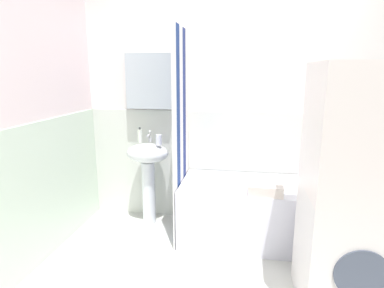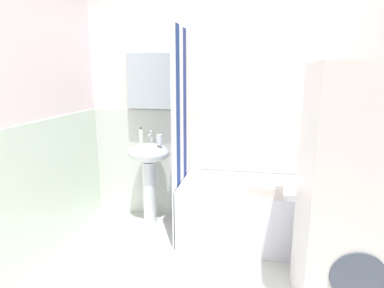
{
  "view_description": "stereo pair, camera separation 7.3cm",
  "coord_description": "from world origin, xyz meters",
  "px_view_note": "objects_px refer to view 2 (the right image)",
  "views": [
    {
      "loc": [
        0.13,
        -2.05,
        1.59
      ],
      "look_at": [
        -0.35,
        0.83,
        0.94
      ],
      "focal_mm": 29.74,
      "sensor_mm": 36.0,
      "label": 1
    },
    {
      "loc": [
        0.21,
        -2.03,
        1.59
      ],
      "look_at": [
        -0.35,
        0.83,
        0.94
      ],
      "focal_mm": 29.74,
      "sensor_mm": 36.0,
      "label": 2
    }
  ],
  "objects_px": {
    "washer_dryer_stack": "(350,196)",
    "bathtub": "(260,213)",
    "sink": "(149,165)",
    "soap_dispenser": "(141,135)",
    "shampoo_bottle": "(329,169)",
    "toothbrush_cup": "(159,140)",
    "towel_folded": "(265,189)",
    "conditioner_bottle": "(318,171)",
    "lotion_bottle": "(309,172)"
  },
  "relations": [
    {
      "from": "bathtub",
      "to": "washer_dryer_stack",
      "type": "xyz_separation_m",
      "value": [
        0.53,
        -0.85,
        0.55
      ]
    },
    {
      "from": "bathtub",
      "to": "lotion_bottle",
      "type": "distance_m",
      "value": 0.64
    },
    {
      "from": "sink",
      "to": "towel_folded",
      "type": "distance_m",
      "value": 1.25
    },
    {
      "from": "bathtub",
      "to": "towel_folded",
      "type": "distance_m",
      "value": 0.4
    },
    {
      "from": "soap_dispenser",
      "to": "shampoo_bottle",
      "type": "distance_m",
      "value": 1.93
    },
    {
      "from": "lotion_bottle",
      "to": "washer_dryer_stack",
      "type": "bearing_deg",
      "value": -86.98
    },
    {
      "from": "sink",
      "to": "shampoo_bottle",
      "type": "relative_size",
      "value": 3.67
    },
    {
      "from": "conditioner_bottle",
      "to": "bathtub",
      "type": "bearing_deg",
      "value": -151.9
    },
    {
      "from": "sink",
      "to": "soap_dispenser",
      "type": "bearing_deg",
      "value": 149.83
    },
    {
      "from": "toothbrush_cup",
      "to": "shampoo_bottle",
      "type": "relative_size",
      "value": 0.45
    },
    {
      "from": "shampoo_bottle",
      "to": "towel_folded",
      "type": "bearing_deg",
      "value": -141.76
    },
    {
      "from": "bathtub",
      "to": "toothbrush_cup",
      "type": "bearing_deg",
      "value": 172.85
    },
    {
      "from": "shampoo_bottle",
      "to": "washer_dryer_stack",
      "type": "xyz_separation_m",
      "value": [
        -0.13,
        -1.11,
        0.15
      ]
    },
    {
      "from": "toothbrush_cup",
      "to": "towel_folded",
      "type": "relative_size",
      "value": 0.36
    },
    {
      "from": "sink",
      "to": "toothbrush_cup",
      "type": "xyz_separation_m",
      "value": [
        0.14,
        -0.04,
        0.29
      ]
    },
    {
      "from": "sink",
      "to": "soap_dispenser",
      "type": "height_order",
      "value": "soap_dispenser"
    },
    {
      "from": "sink",
      "to": "bathtub",
      "type": "height_order",
      "value": "sink"
    },
    {
      "from": "sink",
      "to": "washer_dryer_stack",
      "type": "height_order",
      "value": "washer_dryer_stack"
    },
    {
      "from": "towel_folded",
      "to": "washer_dryer_stack",
      "type": "bearing_deg",
      "value": -51.39
    },
    {
      "from": "shampoo_bottle",
      "to": "toothbrush_cup",
      "type": "bearing_deg",
      "value": -175.22
    },
    {
      "from": "shampoo_bottle",
      "to": "lotion_bottle",
      "type": "distance_m",
      "value": 0.19
    },
    {
      "from": "soap_dispenser",
      "to": "bathtub",
      "type": "distance_m",
      "value": 1.44
    },
    {
      "from": "sink",
      "to": "lotion_bottle",
      "type": "height_order",
      "value": "sink"
    },
    {
      "from": "soap_dispenser",
      "to": "washer_dryer_stack",
      "type": "distance_m",
      "value": 2.08
    },
    {
      "from": "toothbrush_cup",
      "to": "towel_folded",
      "type": "bearing_deg",
      "value": -18.51
    },
    {
      "from": "conditioner_bottle",
      "to": "towel_folded",
      "type": "height_order",
      "value": "conditioner_bottle"
    },
    {
      "from": "toothbrush_cup",
      "to": "towel_folded",
      "type": "height_order",
      "value": "toothbrush_cup"
    },
    {
      "from": "soap_dispenser",
      "to": "bathtub",
      "type": "height_order",
      "value": "soap_dispenser"
    },
    {
      "from": "sink",
      "to": "conditioner_bottle",
      "type": "height_order",
      "value": "sink"
    },
    {
      "from": "lotion_bottle",
      "to": "towel_folded",
      "type": "height_order",
      "value": "lotion_bottle"
    },
    {
      "from": "conditioner_bottle",
      "to": "towel_folded",
      "type": "bearing_deg",
      "value": -135.36
    },
    {
      "from": "washer_dryer_stack",
      "to": "bathtub",
      "type": "bearing_deg",
      "value": 121.82
    },
    {
      "from": "shampoo_bottle",
      "to": "conditioner_bottle",
      "type": "xyz_separation_m",
      "value": [
        -0.1,
        0.03,
        -0.03
      ]
    },
    {
      "from": "bathtub",
      "to": "conditioner_bottle",
      "type": "xyz_separation_m",
      "value": [
        0.55,
        0.3,
        0.36
      ]
    },
    {
      "from": "bathtub",
      "to": "towel_folded",
      "type": "xyz_separation_m",
      "value": [
        0.03,
        -0.22,
        0.33
      ]
    },
    {
      "from": "bathtub",
      "to": "shampoo_bottle",
      "type": "xyz_separation_m",
      "value": [
        0.65,
        0.27,
        0.39
      ]
    },
    {
      "from": "toothbrush_cup",
      "to": "bathtub",
      "type": "height_order",
      "value": "toothbrush_cup"
    },
    {
      "from": "bathtub",
      "to": "washer_dryer_stack",
      "type": "height_order",
      "value": "washer_dryer_stack"
    },
    {
      "from": "sink",
      "to": "washer_dryer_stack",
      "type": "distance_m",
      "value": 1.97
    },
    {
      "from": "toothbrush_cup",
      "to": "bathtub",
      "type": "distance_m",
      "value": 1.22
    },
    {
      "from": "washer_dryer_stack",
      "to": "toothbrush_cup",
      "type": "bearing_deg",
      "value": 147.81
    },
    {
      "from": "lotion_bottle",
      "to": "washer_dryer_stack",
      "type": "height_order",
      "value": "washer_dryer_stack"
    },
    {
      "from": "lotion_bottle",
      "to": "toothbrush_cup",
      "type": "bearing_deg",
      "value": -174.89
    },
    {
      "from": "conditioner_bottle",
      "to": "towel_folded",
      "type": "xyz_separation_m",
      "value": [
        -0.53,
        -0.52,
        -0.04
      ]
    },
    {
      "from": "conditioner_bottle",
      "to": "lotion_bottle",
      "type": "distance_m",
      "value": 0.09
    },
    {
      "from": "soap_dispenser",
      "to": "conditioner_bottle",
      "type": "bearing_deg",
      "value": 2.32
    },
    {
      "from": "sink",
      "to": "conditioner_bottle",
      "type": "relative_size",
      "value": 4.95
    },
    {
      "from": "toothbrush_cup",
      "to": "washer_dryer_stack",
      "type": "bearing_deg",
      "value": -32.19
    },
    {
      "from": "bathtub",
      "to": "conditioner_bottle",
      "type": "distance_m",
      "value": 0.72
    },
    {
      "from": "sink",
      "to": "towel_folded",
      "type": "xyz_separation_m",
      "value": [
        1.19,
        -0.39,
        -0.03
      ]
    }
  ]
}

